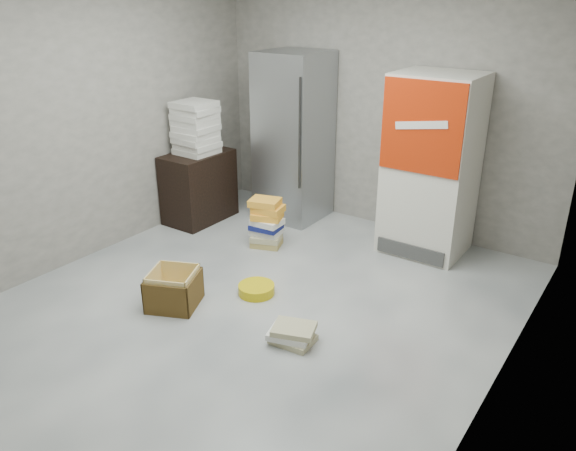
# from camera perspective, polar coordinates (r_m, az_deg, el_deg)

# --- Properties ---
(ground) EXTENTS (5.00, 5.00, 0.00)m
(ground) POSITION_cam_1_polar(r_m,az_deg,el_deg) (4.76, -5.03, -9.11)
(ground) COLOR silver
(ground) RESTS_ON ground
(room_shell) EXTENTS (4.04, 5.04, 2.82)m
(room_shell) POSITION_cam_1_polar(r_m,az_deg,el_deg) (4.10, -5.91, 12.70)
(room_shell) COLOR #9E978E
(room_shell) RESTS_ON ground
(steel_fridge) EXTENTS (0.70, 0.72, 1.90)m
(steel_fridge) POSITION_cam_1_polar(r_m,az_deg,el_deg) (6.47, 0.59, 8.93)
(steel_fridge) COLOR #9EA1A6
(steel_fridge) RESTS_ON ground
(coke_cooler) EXTENTS (0.80, 0.73, 1.80)m
(coke_cooler) POSITION_cam_1_polar(r_m,az_deg,el_deg) (5.75, 14.35, 5.92)
(coke_cooler) COLOR silver
(coke_cooler) RESTS_ON ground
(wood_shelf) EXTENTS (0.50, 0.80, 0.80)m
(wood_shelf) POSITION_cam_1_polar(r_m,az_deg,el_deg) (6.59, -9.04, 3.91)
(wood_shelf) COLOR black
(wood_shelf) RESTS_ON ground
(supply_box_stack) EXTENTS (0.42, 0.43, 0.58)m
(supply_box_stack) POSITION_cam_1_polar(r_m,az_deg,el_deg) (6.40, -9.36, 9.77)
(supply_box_stack) COLOR white
(supply_box_stack) RESTS_ON wood_shelf
(phonebook_stack_main) EXTENTS (0.39, 0.35, 0.52)m
(phonebook_stack_main) POSITION_cam_1_polar(r_m,az_deg,el_deg) (5.87, -2.19, 0.28)
(phonebook_stack_main) COLOR tan
(phonebook_stack_main) RESTS_ON ground
(phonebook_stack_side) EXTENTS (0.41, 0.34, 0.14)m
(phonebook_stack_side) POSITION_cam_1_polar(r_m,az_deg,el_deg) (4.39, 0.44, -10.96)
(phonebook_stack_side) COLOR tan
(phonebook_stack_side) RESTS_ON ground
(cardboard_box) EXTENTS (0.53, 0.53, 0.33)m
(cardboard_box) POSITION_cam_1_polar(r_m,az_deg,el_deg) (4.92, -11.52, -6.56)
(cardboard_box) COLOR yellow
(cardboard_box) RESTS_ON ground
(bucket_lid) EXTENTS (0.43, 0.43, 0.09)m
(bucket_lid) POSITION_cam_1_polar(r_m,az_deg,el_deg) (5.04, -3.23, -6.48)
(bucket_lid) COLOR #D4BB0B
(bucket_lid) RESTS_ON ground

